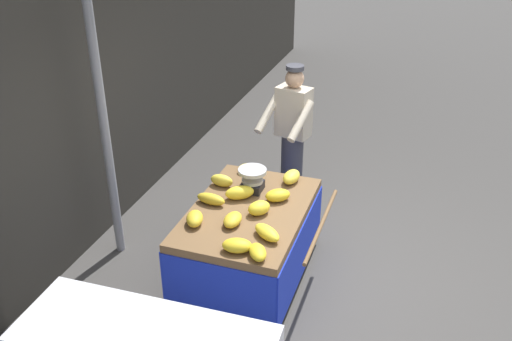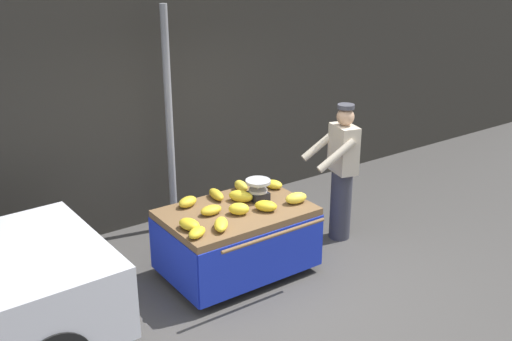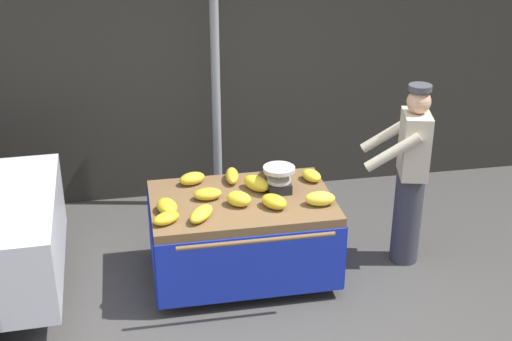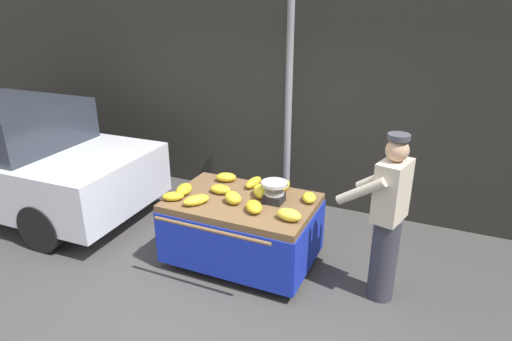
% 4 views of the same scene
% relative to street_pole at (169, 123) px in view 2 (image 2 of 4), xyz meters
% --- Properties ---
extents(ground_plane, '(60.00, 60.00, 0.00)m').
position_rel_street_pole_xyz_m(ground_plane, '(0.18, -2.19, -1.41)').
color(ground_plane, '#423F3D').
extents(back_wall, '(16.00, 0.24, 3.41)m').
position_rel_street_pole_xyz_m(back_wall, '(0.18, 0.45, 0.29)').
color(back_wall, '#2D2B26').
rests_on(back_wall, ground).
extents(street_pole, '(0.09, 0.09, 2.83)m').
position_rel_street_pole_xyz_m(street_pole, '(0.00, 0.00, 0.00)').
color(street_pole, gray).
rests_on(street_pole, ground).
extents(banana_cart, '(1.59, 1.25, 0.78)m').
position_rel_street_pole_xyz_m(banana_cart, '(0.01, -1.45, -0.85)').
color(banana_cart, brown).
rests_on(banana_cart, ground).
extents(weighing_scale, '(0.28, 0.28, 0.24)m').
position_rel_street_pole_xyz_m(weighing_scale, '(0.36, -1.37, -0.51)').
color(weighing_scale, black).
rests_on(weighing_scale, banana_cart).
extents(banana_bunch_0, '(0.28, 0.32, 0.10)m').
position_rel_street_pole_xyz_m(banana_bunch_0, '(-0.37, -1.76, -0.58)').
color(banana_bunch_0, yellow).
rests_on(banana_bunch_0, banana_cart).
extents(banana_bunch_1, '(0.27, 0.18, 0.12)m').
position_rel_street_pole_xyz_m(banana_bunch_1, '(0.64, -1.69, -0.57)').
color(banana_bunch_1, yellow).
rests_on(banana_bunch_1, banana_cart).
extents(banana_bunch_2, '(0.27, 0.26, 0.12)m').
position_rel_street_pole_xyz_m(banana_bunch_2, '(-0.03, -1.57, -0.57)').
color(banana_bunch_2, yellow).
rests_on(banana_bunch_2, banana_cart).
extents(banana_bunch_3, '(0.28, 0.22, 0.11)m').
position_rel_street_pole_xyz_m(banana_bunch_3, '(-0.37, -1.08, -0.58)').
color(banana_bunch_3, gold).
rests_on(banana_bunch_3, banana_cart).
extents(banana_bunch_4, '(0.28, 0.32, 0.13)m').
position_rel_street_pole_xyz_m(banana_bunch_4, '(0.17, -1.31, -0.57)').
color(banana_bunch_4, yellow).
rests_on(banana_bunch_4, banana_cart).
extents(banana_bunch_5, '(0.28, 0.29, 0.11)m').
position_rel_street_pole_xyz_m(banana_bunch_5, '(0.25, -1.66, -0.57)').
color(banana_bunch_5, gold).
rests_on(banana_bunch_5, banana_cart).
extents(banana_bunch_6, '(0.13, 0.25, 0.12)m').
position_rel_street_pole_xyz_m(banana_bunch_6, '(0.34, -1.05, -0.57)').
color(banana_bunch_6, yellow).
rests_on(banana_bunch_6, banana_cart).
extents(banana_bunch_7, '(0.25, 0.16, 0.10)m').
position_rel_street_pole_xyz_m(banana_bunch_7, '(-0.28, -1.40, -0.58)').
color(banana_bunch_7, gold).
rests_on(banana_bunch_7, banana_cart).
extents(banana_bunch_8, '(0.15, 0.30, 0.11)m').
position_rel_street_pole_xyz_m(banana_bunch_8, '(-0.01, -1.08, -0.58)').
color(banana_bunch_8, gold).
rests_on(banana_bunch_8, banana_cart).
extents(banana_bunch_9, '(0.22, 0.25, 0.10)m').
position_rel_street_pole_xyz_m(banana_bunch_9, '(0.70, -1.21, -0.58)').
color(banana_bunch_9, yellow).
rests_on(banana_bunch_9, banana_cart).
extents(banana_bunch_10, '(0.27, 0.24, 0.09)m').
position_rel_street_pole_xyz_m(banana_bunch_10, '(-0.66, -1.77, -0.58)').
color(banana_bunch_10, gold).
rests_on(banana_bunch_10, banana_cart).
extents(banana_bunch_11, '(0.21, 0.28, 0.11)m').
position_rel_street_pole_xyz_m(banana_bunch_11, '(-0.64, -1.58, -0.58)').
color(banana_bunch_11, gold).
rests_on(banana_bunch_11, banana_cart).
extents(vendor_person, '(0.66, 0.61, 1.71)m').
position_rel_street_pole_xyz_m(vendor_person, '(1.54, -1.45, -0.54)').
color(vendor_person, '#383842').
rests_on(vendor_person, ground).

